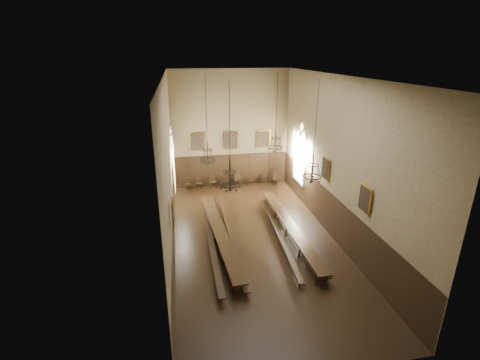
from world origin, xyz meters
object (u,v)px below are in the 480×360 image
object	(u,v)px
table_right	(290,231)
chair_7	(275,181)
chair_0	(188,186)
bench_left_outer	(210,239)
chair_5	(250,182)
bench_right_inner	(279,234)
chandelier_back_right	(275,143)
bench_right_outer	(298,233)
table_left	(219,236)
bench_left_inner	(231,236)
chair_6	(263,181)
chair_2	(213,184)
chair_1	(199,185)
chandelier_front_right	(312,171)
chair_3	(225,184)
chandelier_front_left	(230,178)
chair_4	(238,183)
chandelier_back_left	(208,154)

from	to	relation	value
table_right	chair_7	world-z (taller)	chair_7
chair_0	bench_left_outer	bearing A→B (deg)	-90.54
table_right	chair_5	world-z (taller)	chair_5
bench_right_inner	chandelier_back_right	bearing A→B (deg)	82.17
bench_right_inner	bench_right_outer	bearing A→B (deg)	-0.46
table_left	bench_left_outer	distance (m)	0.55
bench_right_outer	chandelier_back_right	xyz separation A→B (m)	(-0.82, 2.57, 4.74)
table_right	bench_left_inner	xyz separation A→B (m)	(-3.43, 0.16, -0.09)
chair_6	chandelier_back_right	world-z (taller)	chandelier_back_right
chair_2	table_left	bearing A→B (deg)	-101.75
bench_left_inner	chair_6	distance (m)	9.24
chair_6	chair_1	bearing A→B (deg)	-163.48
chandelier_front_right	bench_left_outer	bearing A→B (deg)	152.09
bench_left_outer	chair_1	bearing A→B (deg)	90.24
chair_2	chair_6	world-z (taller)	chair_2
bench_right_inner	chair_1	size ratio (longest dim) A/B	10.72
chair_3	chandelier_front_left	bearing A→B (deg)	-93.55
table_right	chair_5	distance (m)	8.50
bench_left_outer	chair_0	xyz separation A→B (m)	(-0.90, 8.51, -0.02)
bench_left_outer	chair_3	world-z (taller)	chair_3
bench_right_inner	chair_2	size ratio (longest dim) A/B	9.24
chair_4	chair_7	bearing A→B (deg)	-19.78
bench_left_outer	chandelier_front_left	size ratio (longest dim) A/B	2.25
chair_0	chair_6	xyz separation A→B (m)	(5.99, 0.06, 0.01)
table_left	bench_right_inner	bearing A→B (deg)	-2.62
table_right	chair_2	bearing A→B (deg)	112.66
table_left	chair_6	bearing A→B (deg)	61.82
table_left	chair_3	size ratio (longest dim) A/B	11.30
chair_7	chair_1	bearing A→B (deg)	-164.57
chair_4	chair_0	bearing A→B (deg)	159.63
table_left	chair_5	bearing A→B (deg)	67.41
table_right	bench_left_outer	world-z (taller)	table_right
chandelier_back_left	chair_5	bearing A→B (deg)	58.39
table_left	chandelier_front_right	world-z (taller)	chandelier_front_right
bench_right_outer	chair_7	xyz separation A→B (m)	(0.99, 8.57, 0.04)
chair_5	chandelier_front_left	bearing A→B (deg)	-96.26
chandelier_back_right	bench_right_outer	bearing A→B (deg)	-72.38
bench_right_inner	chair_7	world-z (taller)	chair_7
chair_6	bench_left_outer	bearing A→B (deg)	-103.82
table_right	chandelier_front_left	size ratio (longest dim) A/B	2.13
chair_7	chandelier_front_left	distance (m)	13.10
chair_3	chair_5	bearing A→B (deg)	2.22
table_left	chair_1	distance (m)	8.54
chair_7	chair_6	bearing A→B (deg)	-168.24
chandelier_back_right	bench_left_inner	bearing A→B (deg)	-143.25
bench_left_outer	chair_5	distance (m)	9.41
bench_right_inner	chair_3	xyz separation A→B (m)	(-1.90, 8.60, -0.01)
bench_left_outer	chair_4	distance (m)	9.01
chair_1	bench_left_inner	bearing A→B (deg)	-87.25
chair_2	chair_3	distance (m)	0.98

